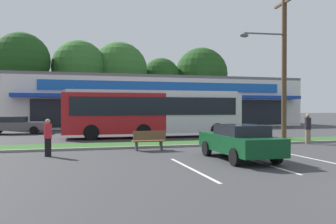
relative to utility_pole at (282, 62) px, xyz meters
The scene contains 20 objects.
grass_median 6.63m from the utility_pole, behind, with size 56.00×2.20×0.12m, color #2D5B23.
curb_lip 6.76m from the utility_pole, 163.34° to the right, with size 56.00×0.24×0.12m, color gray.
parking_stripe_0 12.54m from the utility_pole, 138.03° to the right, with size 0.12×4.80×0.01m, color silver.
parking_stripe_1 10.44m from the utility_pole, 128.03° to the right, with size 0.12×4.80×0.01m, color silver.
parking_stripe_2 8.59m from the utility_pole, 115.88° to the right, with size 0.12×4.80×0.01m, color silver.
storefront_building 22.26m from the utility_pole, 97.42° to the left, with size 31.87×13.56×5.52m.
tree_left 33.90m from the utility_pole, 123.32° to the left, with size 7.04×7.04×11.53m.
tree_mid_left 31.88m from the utility_pole, 111.28° to the left, with size 7.26×7.26×11.16m.
tree_mid 31.53m from the utility_pole, 100.92° to the left, with size 7.97×7.97×11.42m.
tree_mid_right 32.63m from the utility_pole, 88.85° to the left, with size 5.75×5.75×9.66m.
tree_right 33.56m from the utility_pole, 77.55° to the left, with size 8.20×8.20×11.53m.
utility_pole is the anchor object (origin of this frame).
city_bus 9.10m from the utility_pole, 144.52° to the left, with size 12.37×2.86×3.25m.
bus_stop_bench 10.16m from the utility_pole, 165.41° to the right, with size 1.60×0.45×0.95m.
car_0 11.91m from the utility_pole, 96.67° to the left, with size 4.41×1.91×1.47m.
car_1 15.02m from the utility_pole, 131.62° to the left, with size 4.55×2.01×1.53m.
car_2 20.49m from the utility_pole, 146.83° to the left, with size 4.54×1.89×1.37m.
car_4 9.68m from the utility_pole, 134.07° to the right, with size 1.86×4.35×1.40m.
pedestrian_near_bench 4.44m from the utility_pole, 72.45° to the right, with size 0.35×0.35×1.74m.
pedestrian_mid 14.44m from the utility_pole, 166.40° to the right, with size 0.32×0.32×1.60m.
Camera 1 is at (-7.95, -4.68, 2.05)m, focal length 37.27 mm.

